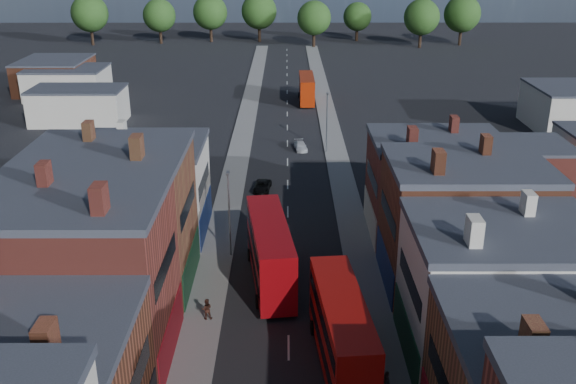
{
  "coord_description": "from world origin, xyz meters",
  "views": [
    {
      "loc": [
        -0.13,
        -21.88,
        26.94
      ],
      "look_at": [
        0.0,
        31.64,
        5.59
      ],
      "focal_mm": 40.0,
      "sensor_mm": 36.0,
      "label": 1
    }
  ],
  "objects_px": {
    "bus_0": "(270,251)",
    "car_2": "(262,186)",
    "bus_2": "(307,88)",
    "car_3": "(301,146)",
    "ped_3": "(387,382)",
    "bus_1": "(342,331)",
    "ped_1": "(207,309)"
  },
  "relations": [
    {
      "from": "bus_0",
      "to": "car_2",
      "type": "xyz_separation_m",
      "value": [
        -1.41,
        20.73,
        -2.35
      ]
    },
    {
      "from": "car_3",
      "to": "ped_1",
      "type": "relative_size",
      "value": 2.22
    },
    {
      "from": "bus_1",
      "to": "ped_1",
      "type": "height_order",
      "value": "bus_1"
    },
    {
      "from": "car_3",
      "to": "bus_1",
      "type": "bearing_deg",
      "value": -95.63
    },
    {
      "from": "bus_2",
      "to": "ped_1",
      "type": "height_order",
      "value": "bus_2"
    },
    {
      "from": "bus_1",
      "to": "car_3",
      "type": "height_order",
      "value": "bus_1"
    },
    {
      "from": "ped_1",
      "to": "ped_3",
      "type": "height_order",
      "value": "ped_1"
    },
    {
      "from": "bus_1",
      "to": "car_3",
      "type": "xyz_separation_m",
      "value": [
        -1.72,
        47.19,
        -2.27
      ]
    },
    {
      "from": "bus_0",
      "to": "car_3",
      "type": "relative_size",
      "value": 3.4
    },
    {
      "from": "bus_0",
      "to": "bus_2",
      "type": "bearing_deg",
      "value": 77.97
    },
    {
      "from": "car_2",
      "to": "bus_0",
      "type": "bearing_deg",
      "value": -79.9
    },
    {
      "from": "car_2",
      "to": "ped_3",
      "type": "relative_size",
      "value": 2.52
    },
    {
      "from": "bus_1",
      "to": "bus_0",
      "type": "bearing_deg",
      "value": 108.41
    },
    {
      "from": "bus_0",
      "to": "car_2",
      "type": "height_order",
      "value": "bus_0"
    },
    {
      "from": "ped_3",
      "to": "bus_1",
      "type": "bearing_deg",
      "value": 26.19
    },
    {
      "from": "car_2",
      "to": "car_3",
      "type": "relative_size",
      "value": 1.04
    },
    {
      "from": "bus_1",
      "to": "car_2",
      "type": "height_order",
      "value": "bus_1"
    },
    {
      "from": "bus_0",
      "to": "bus_2",
      "type": "relative_size",
      "value": 1.19
    },
    {
      "from": "bus_0",
      "to": "car_3",
      "type": "distance_m",
      "value": 35.97
    },
    {
      "from": "car_2",
      "to": "ped_1",
      "type": "distance_m",
      "value": 26.75
    },
    {
      "from": "ped_1",
      "to": "ped_3",
      "type": "bearing_deg",
      "value": 139.58
    },
    {
      "from": "bus_2",
      "to": "car_3",
      "type": "relative_size",
      "value": 2.85
    },
    {
      "from": "bus_0",
      "to": "ped_3",
      "type": "bearing_deg",
      "value": -69.25
    },
    {
      "from": "bus_0",
      "to": "bus_2",
      "type": "distance_m",
      "value": 63.02
    },
    {
      "from": "ped_1",
      "to": "ped_3",
      "type": "xyz_separation_m",
      "value": [
        12.3,
        -8.39,
        -0.07
      ]
    },
    {
      "from": "ped_3",
      "to": "car_3",
      "type": "bearing_deg",
      "value": -12.69
    },
    {
      "from": "car_3",
      "to": "ped_3",
      "type": "xyz_separation_m",
      "value": [
        4.38,
        -49.95,
        0.35
      ]
    },
    {
      "from": "bus_2",
      "to": "car_2",
      "type": "height_order",
      "value": "bus_2"
    },
    {
      "from": "bus_0",
      "to": "car_2",
      "type": "bearing_deg",
      "value": 86.31
    },
    {
      "from": "bus_0",
      "to": "car_3",
      "type": "height_order",
      "value": "bus_0"
    },
    {
      "from": "car_2",
      "to": "ped_1",
      "type": "relative_size",
      "value": 2.3
    },
    {
      "from": "car_2",
      "to": "bus_2",
      "type": "bearing_deg",
      "value": 87.71
    }
  ]
}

